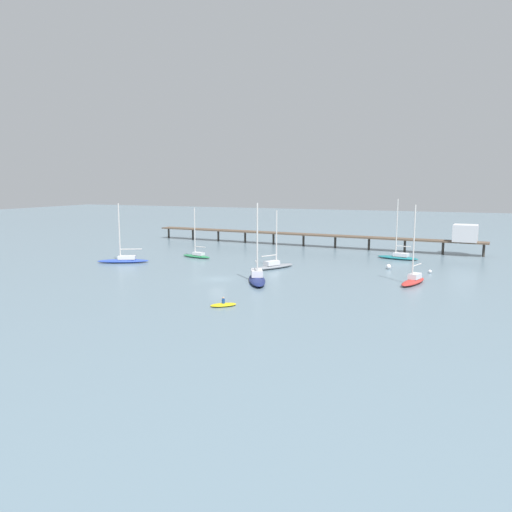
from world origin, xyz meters
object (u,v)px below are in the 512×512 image
(sailboat_red, at_px, (413,279))
(sailboat_teal, at_px, (398,256))
(sailboat_gray, at_px, (274,265))
(sailboat_green, at_px, (197,255))
(sailboat_blue, at_px, (124,259))
(sailboat_navy, at_px, (257,277))
(dinghy_yellow, at_px, (223,305))
(mooring_buoy_mid, at_px, (389,267))
(mooring_buoy_outer, at_px, (430,272))
(pier, at_px, (371,234))

(sailboat_red, distance_m, sailboat_teal, 24.18)
(sailboat_gray, bearing_deg, sailboat_red, -11.14)
(sailboat_green, height_order, sailboat_blue, sailboat_blue)
(sailboat_navy, distance_m, dinghy_yellow, 14.99)
(sailboat_blue, distance_m, sailboat_navy, 30.40)
(sailboat_green, height_order, mooring_buoy_mid, sailboat_green)
(sailboat_gray, height_order, sailboat_blue, sailboat_blue)
(sailboat_gray, distance_m, sailboat_teal, 26.36)
(sailboat_green, bearing_deg, sailboat_red, -13.91)
(sailboat_red, relative_size, mooring_buoy_mid, 13.44)
(sailboat_green, distance_m, sailboat_blue, 14.10)
(sailboat_gray, bearing_deg, sailboat_teal, 46.27)
(sailboat_green, bearing_deg, sailboat_gray, -17.34)
(sailboat_navy, xyz_separation_m, mooring_buoy_outer, (22.96, 17.71, -0.45))
(sailboat_navy, bearing_deg, dinghy_yellow, -82.70)
(sailboat_blue, height_order, sailboat_teal, sailboat_teal)
(pier, relative_size, mooring_buoy_outer, 134.05)
(sailboat_gray, bearing_deg, pier, 69.97)
(sailboat_gray, bearing_deg, dinghy_yellow, -81.88)
(pier, bearing_deg, sailboat_green, -140.19)
(dinghy_yellow, height_order, mooring_buoy_outer, dinghy_yellow)
(pier, distance_m, sailboat_blue, 52.19)
(sailboat_gray, relative_size, sailboat_teal, 0.86)
(sailboat_green, xyz_separation_m, dinghy_yellow, (22.17, -32.74, -0.42))
(sailboat_green, xyz_separation_m, sailboat_blue, (-9.26, -10.64, 0.01))
(sailboat_red, bearing_deg, sailboat_blue, -179.63)
(sailboat_teal, distance_m, mooring_buoy_outer, 15.08)
(sailboat_navy, bearing_deg, mooring_buoy_outer, 37.64)
(sailboat_blue, relative_size, mooring_buoy_mid, 12.71)
(dinghy_yellow, bearing_deg, pier, 82.89)
(sailboat_red, bearing_deg, pier, 109.53)
(mooring_buoy_outer, bearing_deg, sailboat_navy, -142.36)
(sailboat_green, xyz_separation_m, sailboat_gray, (18.31, -5.72, 0.01))
(pier, relative_size, sailboat_navy, 6.68)
(pier, distance_m, sailboat_navy, 43.34)
(sailboat_blue, bearing_deg, sailboat_gray, 10.12)
(sailboat_red, xyz_separation_m, dinghy_yellow, (-19.45, -22.44, -0.53))
(mooring_buoy_outer, bearing_deg, mooring_buoy_mid, 168.62)
(pier, bearing_deg, dinghy_yellow, -97.11)
(dinghy_yellow, bearing_deg, sailboat_teal, 72.68)
(sailboat_gray, relative_size, mooring_buoy_mid, 11.60)
(sailboat_red, distance_m, mooring_buoy_mid, 12.60)
(pier, bearing_deg, sailboat_teal, -56.86)
(sailboat_green, bearing_deg, sailboat_blue, -131.04)
(sailboat_blue, xyz_separation_m, dinghy_yellow, (31.43, -22.11, -0.43))
(pier, xyz_separation_m, sailboat_blue, (-38.55, -35.06, -2.87))
(sailboat_red, relative_size, mooring_buoy_outer, 19.72)
(pier, relative_size, sailboat_red, 6.80)
(dinghy_yellow, bearing_deg, sailboat_red, 49.08)
(sailboat_gray, relative_size, mooring_buoy_outer, 17.01)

